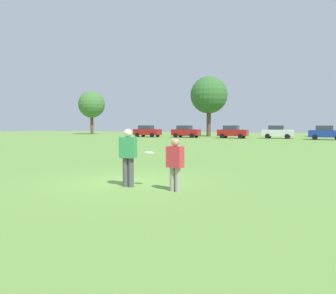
% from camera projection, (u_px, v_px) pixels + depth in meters
% --- Properties ---
extents(ground_plane, '(143.14, 143.14, 0.00)m').
position_uv_depth(ground_plane, '(129.00, 183.00, 10.72)').
color(ground_plane, '#608C3D').
extents(player_thrower, '(0.51, 0.32, 1.79)m').
position_uv_depth(player_thrower, '(128.00, 154.00, 9.95)').
color(player_thrower, '#4C4C51').
rests_on(player_thrower, ground).
extents(player_defender, '(0.51, 0.36, 1.53)m').
position_uv_depth(player_defender, '(175.00, 162.00, 9.25)').
color(player_defender, gray).
rests_on(player_defender, ground).
extents(frisbee, '(0.27, 0.27, 0.05)m').
position_uv_depth(frisbee, '(149.00, 153.00, 9.89)').
color(frisbee, white).
extents(traffic_cone, '(0.32, 0.32, 0.48)m').
position_uv_depth(traffic_cone, '(126.00, 158.00, 16.49)').
color(traffic_cone, '#D8590C').
rests_on(traffic_cone, ground).
extents(parked_car_near_left, '(4.28, 2.37, 1.82)m').
position_uv_depth(parked_car_near_left, '(147.00, 131.00, 50.67)').
color(parked_car_near_left, maroon).
rests_on(parked_car_near_left, ground).
extents(parked_car_mid_left, '(4.28, 2.37, 1.82)m').
position_uv_depth(parked_car_mid_left, '(186.00, 131.00, 48.72)').
color(parked_car_mid_left, maroon).
rests_on(parked_car_mid_left, ground).
extents(parked_car_center, '(4.28, 2.37, 1.82)m').
position_uv_depth(parked_car_center, '(232.00, 132.00, 46.12)').
color(parked_car_center, maroon).
rests_on(parked_car_center, ground).
extents(parked_car_mid_right, '(4.28, 2.37, 1.82)m').
position_uv_depth(parked_car_mid_right, '(278.00, 132.00, 45.36)').
color(parked_car_mid_right, silver).
rests_on(parked_car_mid_right, ground).
extents(parked_car_near_right, '(4.28, 2.37, 1.82)m').
position_uv_depth(parked_car_near_right, '(326.00, 133.00, 41.19)').
color(parked_car_near_right, navy).
rests_on(parked_car_near_right, ground).
extents(tree_west_oak, '(5.39, 5.39, 8.75)m').
position_uv_depth(tree_west_oak, '(92.00, 105.00, 65.70)').
color(tree_west_oak, brown).
rests_on(tree_west_oak, ground).
extents(tree_west_maple, '(6.01, 6.01, 9.77)m').
position_uv_depth(tree_west_maple, '(209.00, 95.00, 52.32)').
color(tree_west_maple, brown).
rests_on(tree_west_maple, ground).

